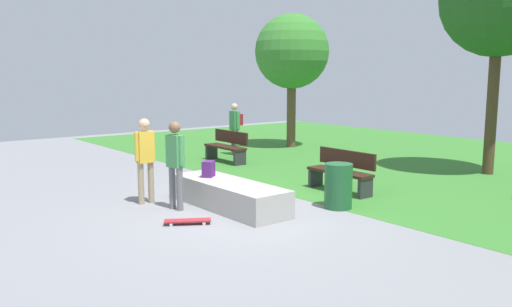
{
  "coord_description": "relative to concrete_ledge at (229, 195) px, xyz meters",
  "views": [
    {
      "loc": [
        7.6,
        -5.79,
        2.56
      ],
      "look_at": [
        -0.42,
        0.63,
        1.0
      ],
      "focal_mm": 36.69,
      "sensor_mm": 36.0,
      "label": 1
    }
  ],
  "objects": [
    {
      "name": "ground_plane",
      "position": [
        0.42,
        0.04,
        -0.26
      ],
      "size": [
        28.0,
        28.0,
        0.0
      ],
      "primitive_type": "plane",
      "color": "gray"
    },
    {
      "name": "pedestrian_with_backpack",
      "position": [
        -5.3,
        4.07,
        0.74
      ],
      "size": [
        0.43,
        0.37,
        1.66
      ],
      "color": "slate",
      "rests_on": "ground_plane"
    },
    {
      "name": "tree_tall_oak",
      "position": [
        1.37,
        7.29,
        4.13
      ],
      "size": [
        2.87,
        2.87,
        5.85
      ],
      "color": "#4C3823",
      "rests_on": "grass_lawn"
    },
    {
      "name": "park_bench_far_right",
      "position": [
        -4.42,
        3.11,
        0.22
      ],
      "size": [
        1.61,
        0.49,
        0.91
      ],
      "color": "#331E14",
      "rests_on": "ground_plane"
    },
    {
      "name": "trash_bin",
      "position": [
        1.34,
        1.64,
        0.18
      ],
      "size": [
        0.53,
        0.53,
        0.87
      ],
      "primitive_type": "cylinder",
      "color": "#1E592D",
      "rests_on": "ground_plane"
    },
    {
      "name": "skateboard_by_ledge",
      "position": [
        0.48,
        -1.22,
        -0.19
      ],
      "size": [
        0.59,
        0.79,
        0.08
      ],
      "color": "#A5262D",
      "rests_on": "ground_plane"
    },
    {
      "name": "park_bench_center_lawn",
      "position": [
        0.4,
        2.77,
        0.22
      ],
      "size": [
        1.61,
        0.49,
        0.91
      ],
      "color": "#331E14",
      "rests_on": "ground_plane"
    },
    {
      "name": "skater_watching",
      "position": [
        -1.33,
        -1.08,
        0.74
      ],
      "size": [
        0.22,
        0.43,
        1.7
      ],
      "color": "tan",
      "rests_on": "ground_plane"
    },
    {
      "name": "tree_leaning_ash",
      "position": [
        -5.61,
        6.76,
        3.06
      ],
      "size": [
        2.58,
        2.58,
        4.64
      ],
      "color": "brown",
      "rests_on": "grass_lawn"
    },
    {
      "name": "concrete_ledge",
      "position": [
        0.0,
        0.0,
        0.0
      ],
      "size": [
        2.79,
        0.89,
        0.51
      ],
      "primitive_type": "cube",
      "color": "#A8A59E",
      "rests_on": "ground_plane"
    },
    {
      "name": "skater_performing_trick",
      "position": [
        -0.53,
        -0.86,
        0.73
      ],
      "size": [
        0.42,
        0.25,
        1.69
      ],
      "color": "slate",
      "rests_on": "ground_plane"
    },
    {
      "name": "grass_lawn",
      "position": [
        0.42,
        7.81,
        -0.25
      ],
      "size": [
        26.6,
        12.47,
        0.01
      ],
      "primitive_type": "cube",
      "color": "#387A2D",
      "rests_on": "ground_plane"
    },
    {
      "name": "backpack_on_ledge",
      "position": [
        -0.67,
        -0.02,
        0.42
      ],
      "size": [
        0.33,
        0.34,
        0.32
      ],
      "primitive_type": "cube",
      "rotation": [
        0.0,
        0.0,
        2.23
      ],
      "color": "#4C1E66",
      "rests_on": "concrete_ledge"
    }
  ]
}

